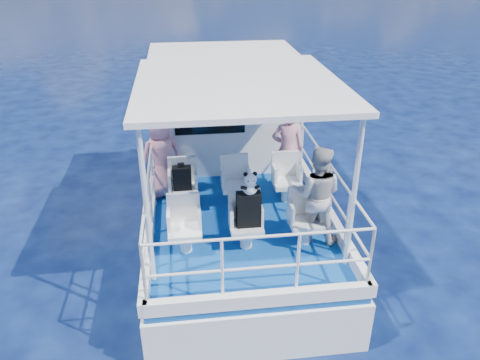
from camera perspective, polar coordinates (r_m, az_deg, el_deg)
The scene contains 20 objects.
ground at distance 8.53m, azimuth -0.32°, elevation -8.76°, with size 2000.00×2000.00×0.00m, color #060F33.
hull at distance 9.35m, azimuth -1.06°, elevation -5.20°, with size 3.00×7.00×1.60m, color white.
deck at distance 8.93m, azimuth -1.11°, elevation -0.58°, with size 2.90×6.90×0.10m, color #0B449D.
cabin at distance 9.68m, azimuth -2.01°, elevation 9.04°, with size 2.85×2.00×2.20m, color white.
canopy at distance 6.97m, azimuth -0.19°, elevation 11.64°, with size 3.00×3.20×0.08m, color white.
canopy_posts at distance 7.31m, azimuth -0.13°, elevation 2.89°, with size 2.77×2.97×2.20m.
railings at distance 7.29m, azimuth 0.19°, elevation -2.46°, with size 2.84×3.59×1.00m, color white, non-canonical shape.
seat_port_fwd at distance 8.07m, azimuth -6.87°, elevation -2.06°, with size 0.48×0.46×0.38m, color white.
seat_center_fwd at distance 8.12m, azimuth -0.51°, elevation -1.69°, with size 0.48×0.46×0.38m, color white.
seat_stbd_fwd at distance 8.26m, azimuth 5.70°, elevation -1.30°, with size 0.48×0.46×0.38m, color white.
seat_port_aft at distance 6.97m, azimuth -6.67°, elevation -7.24°, with size 0.48×0.46×0.38m, color white.
seat_center_aft at distance 7.01m, azimuth 0.74°, elevation -6.76°, with size 0.48×0.46×0.38m, color white.
seat_stbd_aft at distance 7.17m, azimuth 7.93°, elevation -6.20°, with size 0.48×0.46×0.38m, color white.
passenger_port_fwd at distance 8.28m, azimuth -9.57°, elevation 2.85°, with size 0.56×0.40×1.50m, color pink.
passenger_stbd_fwd at distance 8.37m, azimuth 5.80°, elevation 3.75°, with size 0.58×0.38×1.60m, color pink.
passenger_stbd_aft at distance 7.00m, azimuth 9.36°, elevation -1.79°, with size 0.74×0.58×1.52m, color beige.
backpack_port at distance 7.84m, azimuth -7.07°, elevation 0.25°, with size 0.31×0.17×0.41m, color black.
backpack_center at distance 6.77m, azimuth 1.06°, elevation -3.59°, with size 0.35×0.20×0.53m, color black.
compact_camera at distance 7.74m, azimuth -7.22°, elevation 1.82°, with size 0.11×0.07×0.07m, color black.
panda at distance 6.54m, azimuth 1.25°, elevation -0.40°, with size 0.22×0.19×0.34m, color white, non-canonical shape.
Camera 1 is at (-0.82, -6.87, 5.00)m, focal length 35.00 mm.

